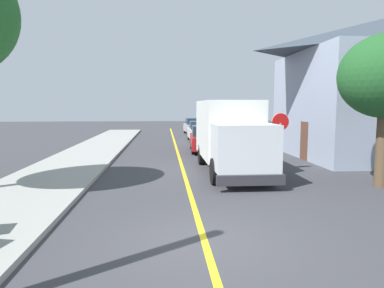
{
  "coord_description": "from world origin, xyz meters",
  "views": [
    {
      "loc": [
        -0.87,
        -7.31,
        2.97
      ],
      "look_at": [
        0.28,
        6.81,
        1.4
      ],
      "focal_mm": 32.45,
      "sensor_mm": 36.0,
      "label": 1
    }
  ],
  "objects_px": {
    "parked_car_near": "(205,139)",
    "parked_car_far": "(194,127)",
    "box_truck": "(230,133)",
    "house_across_street": "(381,86)",
    "parked_car_mid": "(200,132)",
    "stop_sign": "(280,131)"
  },
  "relations": [
    {
      "from": "parked_car_near",
      "to": "parked_car_far",
      "type": "xyz_separation_m",
      "value": [
        0.5,
        13.77,
        0.0
      ]
    },
    {
      "from": "box_truck",
      "to": "parked_car_near",
      "type": "distance_m",
      "value": 7.06
    },
    {
      "from": "parked_car_near",
      "to": "house_across_street",
      "type": "distance_m",
      "value": 10.86
    },
    {
      "from": "parked_car_near",
      "to": "parked_car_far",
      "type": "height_order",
      "value": "same"
    },
    {
      "from": "parked_car_near",
      "to": "parked_car_mid",
      "type": "bearing_deg",
      "value": 86.96
    },
    {
      "from": "box_truck",
      "to": "parked_car_far",
      "type": "height_order",
      "value": "box_truck"
    },
    {
      "from": "parked_car_mid",
      "to": "stop_sign",
      "type": "height_order",
      "value": "stop_sign"
    },
    {
      "from": "house_across_street",
      "to": "parked_car_far",
      "type": "bearing_deg",
      "value": 119.27
    },
    {
      "from": "box_truck",
      "to": "house_across_street",
      "type": "bearing_deg",
      "value": 22.58
    },
    {
      "from": "house_across_street",
      "to": "box_truck",
      "type": "bearing_deg",
      "value": -157.42
    },
    {
      "from": "box_truck",
      "to": "stop_sign",
      "type": "height_order",
      "value": "box_truck"
    },
    {
      "from": "box_truck",
      "to": "parked_car_far",
      "type": "bearing_deg",
      "value": 89.47
    },
    {
      "from": "parked_car_mid",
      "to": "stop_sign",
      "type": "bearing_deg",
      "value": -80.69
    },
    {
      "from": "stop_sign",
      "to": "house_across_street",
      "type": "height_order",
      "value": "house_across_street"
    },
    {
      "from": "parked_car_mid",
      "to": "house_across_street",
      "type": "xyz_separation_m",
      "value": [
        9.55,
        -9.46,
        3.3
      ]
    },
    {
      "from": "parked_car_far",
      "to": "stop_sign",
      "type": "bearing_deg",
      "value": -84.33
    },
    {
      "from": "parked_car_mid",
      "to": "box_truck",
      "type": "bearing_deg",
      "value": -90.15
    },
    {
      "from": "box_truck",
      "to": "parked_car_mid",
      "type": "xyz_separation_m",
      "value": [
        0.03,
        13.45,
        -0.97
      ]
    },
    {
      "from": "box_truck",
      "to": "parked_car_mid",
      "type": "height_order",
      "value": "box_truck"
    },
    {
      "from": "parked_car_far",
      "to": "house_across_street",
      "type": "distance_m",
      "value": 19.5
    },
    {
      "from": "box_truck",
      "to": "parked_car_mid",
      "type": "relative_size",
      "value": 1.63
    },
    {
      "from": "parked_car_far",
      "to": "parked_car_near",
      "type": "bearing_deg",
      "value": -92.08
    }
  ]
}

